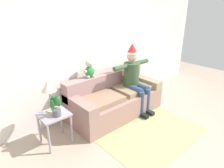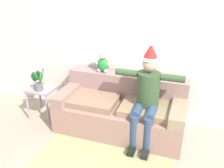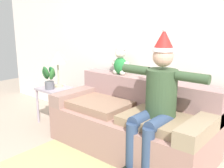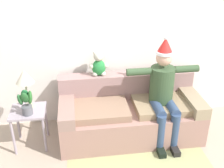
{
  "view_description": "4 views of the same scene",
  "coord_description": "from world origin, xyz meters",
  "px_view_note": "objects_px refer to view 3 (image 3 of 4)",
  "views": [
    {
      "loc": [
        -2.6,
        -1.84,
        2.25
      ],
      "look_at": [
        -0.28,
        0.77,
        0.84
      ],
      "focal_mm": 31.64,
      "sensor_mm": 36.0,
      "label": 1
    },
    {
      "loc": [
        0.98,
        -2.29,
        2.35
      ],
      "look_at": [
        -0.12,
        0.89,
        0.85
      ],
      "focal_mm": 38.36,
      "sensor_mm": 36.0,
      "label": 2
    },
    {
      "loc": [
        1.78,
        -1.49,
        1.59
      ],
      "look_at": [
        -0.22,
        0.89,
        0.83
      ],
      "focal_mm": 41.31,
      "sensor_mm": 36.0,
      "label": 3
    },
    {
      "loc": [
        -0.75,
        -2.41,
        2.58
      ],
      "look_at": [
        -0.28,
        0.92,
        0.89
      ],
      "focal_mm": 44.19,
      "sensor_mm": 36.0,
      "label": 4
    }
  ],
  "objects_px": {
    "table_lamp": "(58,59)",
    "side_table": "(55,94)",
    "teddy_bear": "(120,62)",
    "couch": "(132,122)",
    "potted_plant": "(49,77)",
    "person_seated": "(157,98)"
  },
  "relations": [
    {
      "from": "table_lamp",
      "to": "teddy_bear",
      "type": "bearing_deg",
      "value": 16.05
    },
    {
      "from": "table_lamp",
      "to": "potted_plant",
      "type": "bearing_deg",
      "value": -89.31
    },
    {
      "from": "person_seated",
      "to": "table_lamp",
      "type": "distance_m",
      "value": 1.89
    },
    {
      "from": "side_table",
      "to": "potted_plant",
      "type": "bearing_deg",
      "value": -83.32
    },
    {
      "from": "table_lamp",
      "to": "potted_plant",
      "type": "height_order",
      "value": "table_lamp"
    },
    {
      "from": "table_lamp",
      "to": "side_table",
      "type": "bearing_deg",
      "value": -95.66
    },
    {
      "from": "side_table",
      "to": "potted_plant",
      "type": "distance_m",
      "value": 0.3
    },
    {
      "from": "person_seated",
      "to": "table_lamp",
      "type": "xyz_separation_m",
      "value": [
        -1.87,
        0.16,
        0.23
      ]
    },
    {
      "from": "couch",
      "to": "potted_plant",
      "type": "distance_m",
      "value": 1.5
    },
    {
      "from": "side_table",
      "to": "table_lamp",
      "type": "xyz_separation_m",
      "value": [
        0.01,
        0.09,
        0.55
      ]
    },
    {
      "from": "couch",
      "to": "table_lamp",
      "type": "distance_m",
      "value": 1.58
    },
    {
      "from": "teddy_bear",
      "to": "side_table",
      "type": "xyz_separation_m",
      "value": [
        -1.02,
        -0.38,
        -0.57
      ]
    },
    {
      "from": "teddy_bear",
      "to": "potted_plant",
      "type": "xyz_separation_m",
      "value": [
        -1.01,
        -0.47,
        -0.28
      ]
    },
    {
      "from": "couch",
      "to": "potted_plant",
      "type": "xyz_separation_m",
      "value": [
        -1.43,
        -0.18,
        0.42
      ]
    },
    {
      "from": "couch",
      "to": "teddy_bear",
      "type": "distance_m",
      "value": 0.86
    },
    {
      "from": "teddy_bear",
      "to": "table_lamp",
      "type": "height_order",
      "value": "teddy_bear"
    },
    {
      "from": "couch",
      "to": "teddy_bear",
      "type": "relative_size",
      "value": 5.36
    },
    {
      "from": "couch",
      "to": "teddy_bear",
      "type": "xyz_separation_m",
      "value": [
        -0.42,
        0.29,
        0.69
      ]
    },
    {
      "from": "couch",
      "to": "side_table",
      "type": "height_order",
      "value": "couch"
    },
    {
      "from": "person_seated",
      "to": "side_table",
      "type": "height_order",
      "value": "person_seated"
    },
    {
      "from": "couch",
      "to": "teddy_bear",
      "type": "bearing_deg",
      "value": 145.53
    },
    {
      "from": "side_table",
      "to": "table_lamp",
      "type": "height_order",
      "value": "table_lamp"
    }
  ]
}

